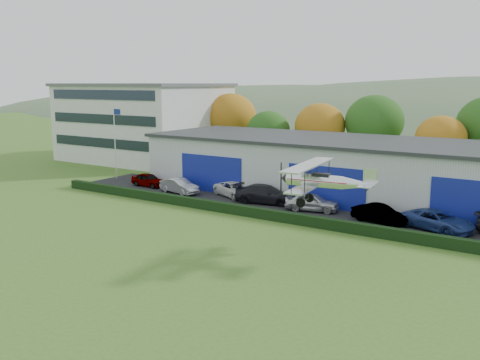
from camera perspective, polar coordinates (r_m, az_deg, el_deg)
The scene contains 16 objects.
ground at distance 30.84m, azimuth -17.31°, elevation -9.81°, with size 300.00×300.00×0.00m, color #45641F.
apron at distance 44.97m, azimuth 6.41°, elevation -2.97°, with size 48.00×9.00×0.05m, color black.
hedge at distance 40.77m, azimuth 3.34°, elevation -3.79°, with size 46.00×0.60×0.80m, color black.
hangar at distance 49.93m, azimuth 12.17°, elevation 1.28°, with size 40.60×12.60×5.30m.
office_block at distance 73.57m, azimuth -10.38°, elevation 6.25°, with size 20.60×15.60×10.40m.
flagpole at distance 58.74m, azimuth -13.38°, elevation 4.68°, with size 1.05×0.10×8.00m.
tree_belt at distance 62.80m, azimuth 12.96°, elevation 5.81°, with size 75.70×13.22×10.12m.
distant_hills at distance 162.07m, azimuth 23.38°, elevation 1.30°, with size 430.00×196.00×56.00m.
car_0 at distance 54.29m, azimuth -9.90°, elevation 0.02°, with size 1.58×3.93×1.34m, color gray.
car_1 at distance 50.50m, azimuth -6.61°, elevation -0.64°, with size 1.50×4.30×1.42m, color silver.
car_2 at distance 48.60m, azimuth -0.53°, elevation -1.04°, with size 2.25×4.88×1.36m, color silver.
car_3 at distance 46.07m, azimuth 2.83°, elevation -1.54°, with size 2.25×5.53×1.60m, color black.
car_4 at distance 43.65m, azimuth 7.83°, elevation -2.38°, with size 1.77×4.39×1.50m, color silver.
car_5 at distance 40.87m, azimuth 14.92°, elevation -3.60°, with size 1.48×4.24×1.40m, color gray.
car_6 at distance 40.17m, azimuth 20.69°, elevation -4.14°, with size 2.39×5.17×1.44m, color navy.
biplane at distance 32.30m, azimuth 8.92°, elevation 0.02°, with size 6.03×6.92×2.58m.
Camera 1 is at (22.71, -18.05, 10.46)m, focal length 39.27 mm.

